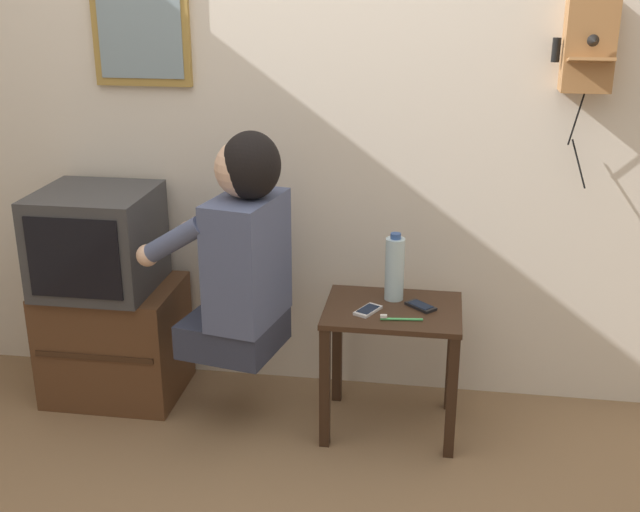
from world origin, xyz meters
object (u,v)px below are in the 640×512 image
object	(u,v)px
person	(241,248)
cell_phone_spare	(421,306)
wall_phone_antique	(589,44)
television	(97,240)
toothbrush	(398,319)
water_bottle	(395,268)
cell_phone_held	(368,310)
framed_picture	(140,27)

from	to	relation	value
person	cell_phone_spare	world-z (taller)	person
person	wall_phone_antique	bearing A→B (deg)	-62.66
television	toothbrush	bearing A→B (deg)	-8.91
television	water_bottle	world-z (taller)	television
person	toothbrush	world-z (taller)	person
toothbrush	cell_phone_held	bearing A→B (deg)	56.26
water_bottle	wall_phone_antique	bearing A→B (deg)	16.38
framed_picture	water_bottle	world-z (taller)	framed_picture
television	framed_picture	world-z (taller)	framed_picture
wall_phone_antique	framed_picture	world-z (taller)	framed_picture
television	cell_phone_held	size ratio (longest dim) A/B	3.41
cell_phone_held	cell_phone_spare	xyz separation A→B (m)	(0.20, 0.07, 0.00)
cell_phone_spare	water_bottle	bearing A→B (deg)	99.66
person	television	xyz separation A→B (m)	(-0.66, 0.15, -0.05)
person	water_bottle	world-z (taller)	person
water_bottle	person	bearing A→B (deg)	-165.15
water_bottle	framed_picture	bearing A→B (deg)	167.25
wall_phone_antique	framed_picture	distance (m)	1.78
television	framed_picture	xyz separation A→B (m)	(0.16, 0.25, 0.85)
cell_phone_held	cell_phone_spare	distance (m)	0.22
person	toothbrush	distance (m)	0.66
television	person	bearing A→B (deg)	-12.64
wall_phone_antique	cell_phone_spare	size ratio (longest dim) A/B	5.82
framed_picture	cell_phone_spare	bearing A→B (deg)	-14.88
television	wall_phone_antique	world-z (taller)	wall_phone_antique
person	water_bottle	distance (m)	0.62
cell_phone_held	person	bearing A→B (deg)	-151.72
framed_picture	cell_phone_held	bearing A→B (deg)	-21.42
framed_picture	wall_phone_antique	bearing A→B (deg)	-1.43
wall_phone_antique	toothbrush	size ratio (longest dim) A/B	4.72
framed_picture	toothbrush	bearing A→B (deg)	-22.11
wall_phone_antique	toothbrush	world-z (taller)	wall_phone_antique
toothbrush	framed_picture	bearing A→B (deg)	61.64
wall_phone_antique	water_bottle	distance (m)	1.12
television	cell_phone_spare	distance (m)	1.38
cell_phone_spare	toothbrush	xyz separation A→B (m)	(-0.08, -0.14, 0.00)
wall_phone_antique	cell_phone_spare	world-z (taller)	wall_phone_antique
cell_phone_held	television	bearing A→B (deg)	-159.74
person	water_bottle	bearing A→B (deg)	-63.49
wall_phone_antique	water_bottle	world-z (taller)	wall_phone_antique
cell_phone_spare	water_bottle	size ratio (longest dim) A/B	0.47
framed_picture	water_bottle	bearing A→B (deg)	-12.75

